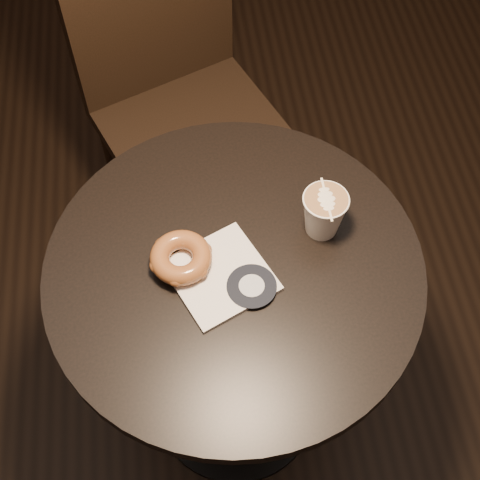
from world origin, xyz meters
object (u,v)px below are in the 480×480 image
at_px(cafe_table, 235,313).
at_px(chair, 173,74).
at_px(latte_cup, 324,214).
at_px(doughnut, 181,257).
at_px(pastry_bag, 220,275).

relative_size(cafe_table, chair, 0.69).
relative_size(cafe_table, latte_cup, 7.95).
distance_m(doughnut, latte_cup, 0.27).
bearing_deg(chair, doughnut, -114.07).
height_order(pastry_bag, doughnut, doughnut).
bearing_deg(cafe_table, chair, 96.48).
height_order(chair, latte_cup, chair).
relative_size(pastry_bag, doughnut, 1.47).
bearing_deg(pastry_bag, doughnut, 129.28).
xyz_separation_m(pastry_bag, latte_cup, (0.20, 0.08, 0.04)).
xyz_separation_m(chair, pastry_bag, (0.05, -0.68, 0.15)).
bearing_deg(chair, cafe_table, -105.87).
height_order(cafe_table, doughnut, doughnut).
bearing_deg(doughnut, latte_cup, 9.87).
bearing_deg(chair, pastry_bag, -108.35).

